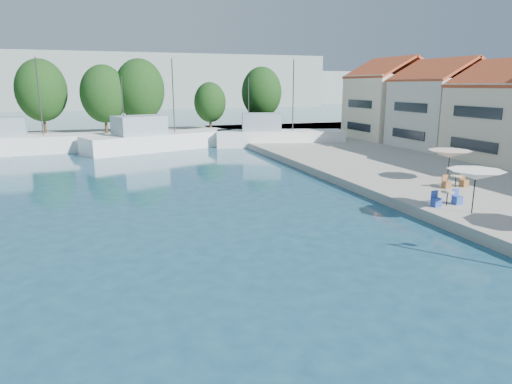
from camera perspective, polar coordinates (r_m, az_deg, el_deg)
name	(u,v)px	position (r m, az deg, el deg)	size (l,w,h in m)	color
quay_far	(114,136)	(64.37, -17.35, 6.68)	(90.00, 16.00, 0.60)	#A79F97
hill_west	(25,81)	(158.29, -26.93, 12.22)	(180.00, 40.00, 16.00)	gray
hill_east	(230,87)	(183.87, -3.31, 12.92)	(140.00, 40.00, 12.00)	gray
building_05	(443,102)	(51.64, 22.35, 10.35)	(8.40, 8.80, 9.70)	beige
building_06	(391,98)	(58.73, 16.54, 11.25)	(9.00, 8.80, 10.20)	#F0E2C0
trawler_02	(24,143)	(53.54, -27.03, 5.46)	(15.57, 5.14, 10.20)	white
trawler_03	(158,140)	(51.76, -12.17, 6.38)	(17.33, 9.90, 10.20)	white
trawler_04	(277,137)	(53.76, 2.61, 6.91)	(15.16, 7.63, 10.20)	white
tree_04	(41,90)	(68.95, -25.27, 11.42)	(6.64, 6.64, 9.83)	#3F2B19
tree_05	(104,94)	(65.36, -18.49, 11.55)	(6.11, 6.11, 9.04)	#3F2B19
tree_06	(140,90)	(65.63, -14.32, 12.26)	(6.69, 6.69, 9.90)	#3F2B19
tree_07	(210,102)	(67.65, -5.78, 11.09)	(4.60, 4.60, 6.80)	#3F2B19
tree_08	(262,92)	(71.58, 0.71, 12.34)	(6.16, 6.16, 9.12)	#3F2B19
umbrella_white	(476,175)	(25.41, 25.78, 1.93)	(2.80, 2.80, 2.24)	black
umbrella_cream	(450,154)	(33.51, 23.06, 4.40)	(2.88, 2.88, 2.10)	black
cafe_table_02	(447,200)	(26.83, 22.75, -0.96)	(1.82, 0.70, 0.76)	black
cafe_table_03	(455,183)	(31.76, 23.66, 1.04)	(1.82, 0.70, 0.76)	black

